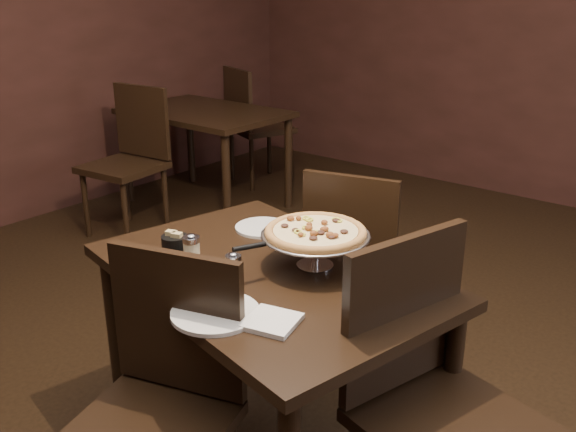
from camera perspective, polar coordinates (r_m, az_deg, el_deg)
The scene contains 16 objects.
room at distance 1.93m, azimuth 1.13°, elevation 12.66°, with size 6.04×7.04×2.84m.
dining_table at distance 2.20m, azimuth -1.84°, elevation -7.10°, with size 1.33×1.03×0.74m.
background_table at distance 4.86m, azimuth -7.41°, elevation 8.20°, with size 1.18×0.79×0.74m.
pizza_stand at distance 2.14m, azimuth 2.46°, elevation -1.47°, with size 0.37×0.37×0.15m.
parmesan_shaker at distance 2.22m, azimuth -8.57°, elevation -2.89°, with size 0.06×0.06×0.10m.
pepper_flake_shaker at distance 2.09m, azimuth -4.86°, elevation -4.46°, with size 0.05×0.05×0.09m.
packet_caddy at distance 2.33m, azimuth -10.03°, elevation -2.36°, with size 0.09×0.09×0.07m.
napkin_stack at distance 1.84m, azimuth -1.44°, elevation -9.36°, with size 0.14×0.14×0.02m, color white.
plate_left at distance 2.50m, azimuth -2.29°, elevation -1.02°, with size 0.21×0.21×0.01m, color silver.
plate_near at distance 1.90m, azimuth -6.48°, elevation -8.55°, with size 0.26×0.26×0.01m, color silver.
serving_spatula at distance 2.03m, azimuth -3.46°, elevation -2.80°, with size 0.14×0.14×0.02m.
chair_far at distance 2.90m, azimuth 6.11°, elevation -3.49°, with size 0.51×0.51×0.90m.
chair_near at distance 1.98m, azimuth -11.33°, elevation -15.70°, with size 0.54×0.54×0.93m.
chair_side at distance 1.97m, azimuth 12.66°, elevation -15.07°, with size 0.56×0.56×0.98m.
bg_chair_far at distance 5.39m, azimuth -3.20°, elevation 8.38°, with size 0.58×0.58×0.97m.
bg_chair_near at distance 4.45m, azimuth -13.82°, elevation 5.30°, with size 0.51×0.51×0.99m.
Camera 1 is at (1.23, -1.49, 1.67)m, focal length 40.00 mm.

